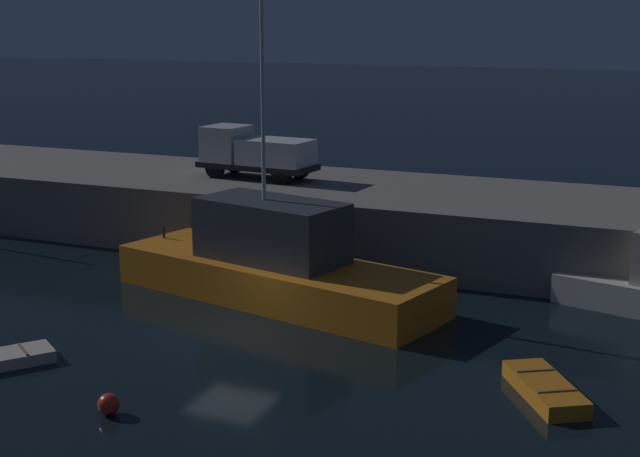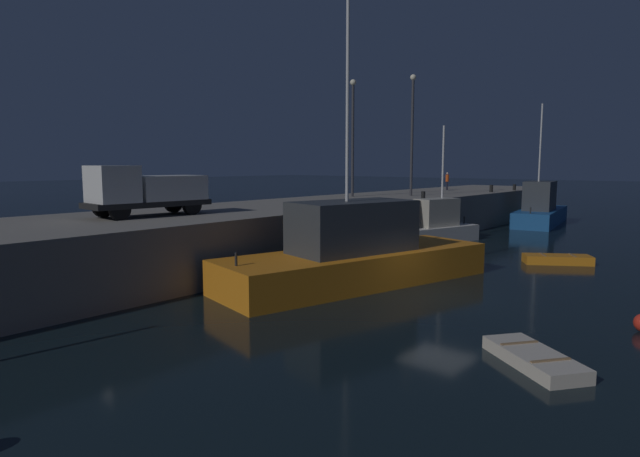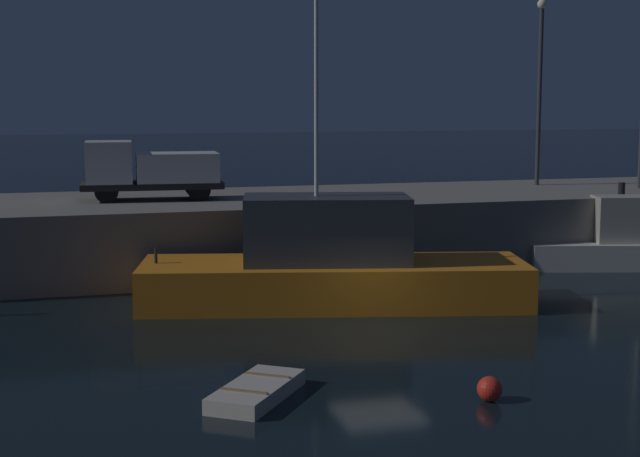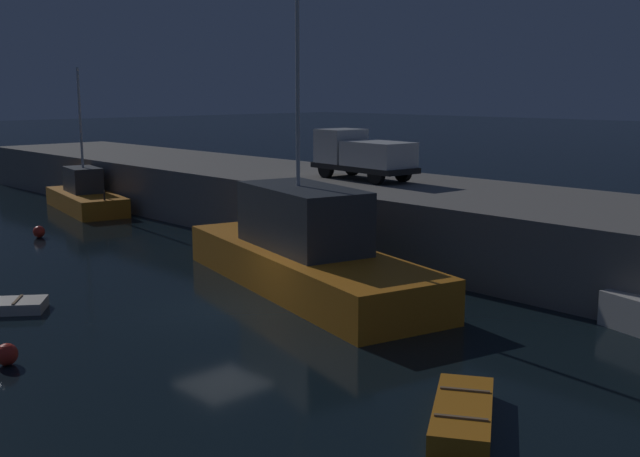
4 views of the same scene
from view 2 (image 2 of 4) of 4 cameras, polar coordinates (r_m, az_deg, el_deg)
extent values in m
plane|color=black|center=(21.46, 12.66, -7.17)|extent=(320.00, 320.00, 0.00)
cube|color=gray|center=(28.75, -9.01, -0.68)|extent=(77.32, 8.77, 2.79)
cube|color=silver|center=(35.86, 11.74, -0.64)|extent=(7.44, 3.92, 1.05)
cube|color=#ADA899|center=(36.09, 12.39, 1.70)|extent=(3.20, 2.16, 1.83)
cylinder|color=silver|center=(36.29, 13.04, 6.93)|extent=(0.14, 0.14, 4.76)
cylinder|color=#262626|center=(38.19, 15.18, 0.89)|extent=(0.10, 0.10, 0.50)
cube|color=orange|center=(23.18, 3.95, -4.16)|extent=(13.11, 6.61, 1.43)
cube|color=#33383D|center=(22.75, 3.53, 0.23)|extent=(5.82, 3.82, 2.17)
cylinder|color=silver|center=(22.52, 2.96, 13.39)|extent=(0.14, 0.14, 8.21)
cylinder|color=#262626|center=(19.85, -8.97, -3.27)|extent=(0.10, 0.10, 0.50)
cube|color=#195193|center=(49.43, 22.53, 1.18)|extent=(10.75, 4.53, 1.30)
cube|color=#33383D|center=(48.38, 22.46, 3.27)|extent=(4.09, 2.69, 2.41)
cylinder|color=silver|center=(47.51, 22.54, 8.46)|extent=(0.14, 0.14, 6.29)
cylinder|color=#262626|center=(44.64, 21.61, 1.81)|extent=(0.10, 0.10, 0.50)
cube|color=beige|center=(15.19, 21.93, -12.78)|extent=(2.75, 3.12, 0.35)
cube|color=olive|center=(14.63, 23.47, -12.80)|extent=(0.94, 0.72, 0.04)
cube|color=olive|center=(15.63, 20.56, -11.39)|extent=(0.94, 0.72, 0.04)
cube|color=orange|center=(30.35, 24.06, -3.04)|extent=(2.79, 3.44, 0.45)
cube|color=olive|center=(30.12, 22.75, -2.58)|extent=(0.95, 0.65, 0.04)
cube|color=olive|center=(30.53, 25.40, -2.59)|extent=(0.95, 0.65, 0.04)
cylinder|color=#38383D|center=(38.97, 3.52, 9.28)|extent=(0.20, 0.20, 7.95)
sphere|color=#F9EFCC|center=(39.35, 3.56, 15.34)|extent=(0.44, 0.44, 0.44)
cylinder|color=#38383D|center=(40.31, 9.82, 9.46)|extent=(0.20, 0.20, 8.43)
sphere|color=#F9EFCC|center=(40.75, 9.95, 15.64)|extent=(0.44, 0.44, 0.44)
cylinder|color=black|center=(24.07, -20.65, 1.90)|extent=(0.92, 0.35, 0.90)
cylinder|color=black|center=(25.62, -22.22, 2.11)|extent=(0.92, 0.35, 0.90)
cylinder|color=black|center=(25.71, -13.54, 2.45)|extent=(0.92, 0.35, 0.90)
cylinder|color=black|center=(27.17, -15.42, 2.62)|extent=(0.92, 0.35, 0.90)
cube|color=black|center=(25.59, -17.89, 2.56)|extent=(5.60, 2.43, 0.25)
cube|color=silver|center=(24.83, -21.34, 4.44)|extent=(1.90, 2.15, 1.61)
cube|color=silver|center=(26.01, -16.02, 4.22)|extent=(3.31, 2.25, 1.13)
cylinder|color=black|center=(49.93, 13.46, 4.47)|extent=(0.13, 0.13, 0.76)
cylinder|color=black|center=(50.22, 13.42, 4.48)|extent=(0.13, 0.13, 0.76)
cylinder|color=#E54C14|center=(50.05, 13.46, 5.27)|extent=(0.40, 0.40, 0.63)
sphere|color=beige|center=(50.04, 13.48, 5.75)|extent=(0.18, 0.18, 0.18)
cylinder|color=black|center=(47.15, 17.86, 4.10)|extent=(0.28, 0.28, 0.61)
cylinder|color=black|center=(36.88, 10.99, 3.53)|extent=(0.28, 0.28, 0.52)
cylinder|color=black|center=(50.97, 20.09, 4.16)|extent=(0.28, 0.28, 0.54)
camera|label=1|loc=(36.20, 67.15, 10.45)|focal=52.06mm
camera|label=3|loc=(18.82, 101.94, 3.42)|focal=54.47mm
camera|label=4|loc=(37.71, 47.25, 7.40)|focal=42.32mm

